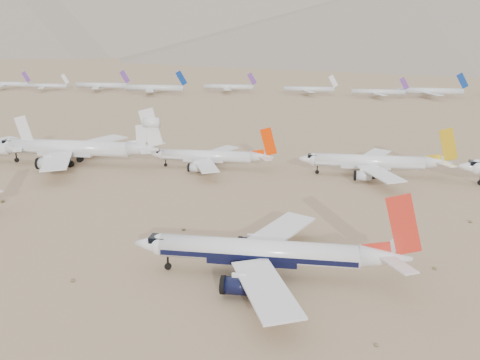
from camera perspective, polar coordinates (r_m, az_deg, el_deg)
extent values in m
plane|color=#856A4D|center=(110.48, 7.54, -8.90)|extent=(7000.00, 7000.00, 0.00)
cylinder|color=white|center=(102.66, 1.95, -7.57)|extent=(38.18, 4.51, 4.51)
cube|color=black|center=(102.88, 1.95, -7.86)|extent=(37.41, 4.58, 1.02)
sphere|color=white|center=(106.52, -8.36, -6.85)|extent=(4.51, 4.51, 4.51)
cube|color=black|center=(106.25, -8.74, -6.20)|extent=(3.16, 2.93, 1.13)
cone|color=white|center=(102.57, 15.28, -7.97)|extent=(9.54, 4.51, 4.51)
cube|color=white|center=(90.64, 2.74, -11.45)|extent=(14.74, 23.23, 0.71)
cube|color=white|center=(98.59, 16.63, -8.71)|extent=(6.06, 7.92, 0.27)
cylinder|color=black|center=(95.71, -0.07, -11.24)|extent=(5.30, 3.25, 3.25)
cube|color=white|center=(115.02, 4.27, -5.41)|extent=(14.74, 23.23, 0.71)
cube|color=white|center=(106.60, 16.07, -6.78)|extent=(6.06, 7.92, 0.27)
cylinder|color=black|center=(112.58, 1.47, -6.96)|extent=(5.30, 3.25, 3.25)
cube|color=red|center=(100.52, 17.05, -4.56)|extent=(7.24, 0.36, 11.92)
cylinder|color=black|center=(108.00, -7.68, -9.11)|extent=(1.35, 0.56, 1.35)
cylinder|color=black|center=(101.41, 2.61, -10.53)|extent=(1.90, 1.13, 1.90)
cylinder|color=black|center=(107.09, 3.01, -9.05)|extent=(1.90, 1.13, 1.90)
sphere|color=white|center=(177.73, 24.01, 1.26)|extent=(4.85, 4.85, 4.85)
cube|color=black|center=(177.24, 23.83, 1.69)|extent=(3.40, 3.15, 1.21)
cylinder|color=black|center=(179.20, 24.21, -0.26)|extent=(1.46, 0.61, 1.46)
cylinder|color=white|center=(177.53, 13.57, 1.95)|extent=(34.86, 4.24, 4.24)
cube|color=silver|center=(177.65, 13.55, 1.78)|extent=(34.17, 4.30, 0.95)
sphere|color=white|center=(176.98, 7.93, 2.20)|extent=(4.24, 4.24, 4.24)
cube|color=black|center=(176.72, 7.74, 2.58)|extent=(2.97, 2.75, 1.06)
cone|color=white|center=(180.48, 20.40, 1.72)|extent=(8.72, 4.24, 4.24)
cube|color=white|center=(166.08, 14.76, 0.66)|extent=(13.46, 21.22, 0.66)
cube|color=white|center=(176.87, 21.19, 1.55)|extent=(5.53, 7.24, 0.25)
cylinder|color=silver|center=(169.68, 13.06, 0.43)|extent=(4.84, 3.05, 3.05)
cube|color=white|center=(189.85, 14.11, 2.56)|extent=(13.46, 21.22, 0.66)
cube|color=white|center=(184.54, 20.71, 2.15)|extent=(5.53, 7.24, 0.25)
cylinder|color=silver|center=(186.37, 12.74, 1.81)|extent=(4.84, 3.05, 3.05)
cube|color=#BF9511|center=(179.72, 21.34, 3.55)|extent=(6.61, 0.34, 10.89)
cylinder|color=black|center=(177.99, 8.22, 0.86)|extent=(1.27, 0.53, 1.27)
cylinder|color=black|center=(175.75, 14.02, 0.44)|extent=(1.78, 1.06, 1.78)
cylinder|color=black|center=(181.47, 13.88, 0.93)|extent=(1.78, 1.06, 1.78)
cylinder|color=white|center=(182.93, -3.61, 2.59)|extent=(30.96, 3.78, 3.78)
cube|color=silver|center=(183.04, -3.61, 2.45)|extent=(30.34, 3.84, 0.85)
sphere|color=white|center=(186.91, -8.25, 2.74)|extent=(3.78, 3.78, 3.78)
cube|color=black|center=(186.85, -8.43, 3.06)|extent=(2.65, 2.46, 0.95)
cone|color=white|center=(179.68, 2.35, 2.47)|extent=(7.74, 3.78, 3.78)
cube|color=white|center=(172.22, -3.63, 1.54)|extent=(11.96, 18.84, 0.58)
cube|color=white|center=(175.95, 2.70, 2.33)|extent=(4.91, 6.43, 0.23)
cylinder|color=silver|center=(176.64, -4.69, 1.31)|extent=(4.30, 2.72, 2.72)
cube|color=white|center=(193.00, -2.21, 3.11)|extent=(11.96, 18.84, 0.58)
cube|color=white|center=(182.88, 2.96, 2.84)|extent=(4.91, 6.43, 0.23)
cylinder|color=silver|center=(191.13, -3.60, 2.44)|extent=(4.30, 2.72, 2.72)
cube|color=#EA3200|center=(178.30, 3.06, 4.12)|extent=(5.87, 0.30, 9.67)
cylinder|color=black|center=(187.51, -7.93, 1.61)|extent=(1.14, 0.47, 1.14)
cylinder|color=black|center=(180.99, -3.38, 1.30)|extent=(1.59, 0.95, 1.59)
cylinder|color=black|center=(186.01, -3.03, 1.70)|extent=(1.59, 0.95, 1.59)
cylinder|color=white|center=(196.82, -17.76, 3.31)|extent=(43.86, 5.25, 5.25)
cube|color=silver|center=(196.95, -17.74, 3.13)|extent=(42.98, 5.33, 1.18)
sphere|color=white|center=(207.60, -23.18, 3.40)|extent=(5.25, 5.25, 5.25)
cube|color=black|center=(207.74, -23.41, 3.79)|extent=(3.68, 3.41, 1.31)
cone|color=white|center=(186.14, -10.28, 3.26)|extent=(10.97, 5.25, 5.25)
cube|color=white|center=(182.15, -18.93, 1.96)|extent=(16.94, 26.69, 0.82)
cube|color=white|center=(180.65, -10.18, 3.10)|extent=(6.96, 9.10, 0.32)
cylinder|color=silver|center=(189.36, -19.78, 1.64)|extent=(6.09, 3.78, 3.78)
cube|color=white|center=(209.15, -15.03, 3.96)|extent=(16.94, 26.69, 0.82)
cube|color=white|center=(189.99, -9.18, 3.76)|extent=(6.96, 9.10, 0.32)
cylinder|color=silver|center=(208.01, -16.96, 3.09)|extent=(6.09, 3.78, 3.78)
cube|color=white|center=(183.70, -9.49, 5.54)|extent=(8.31, 0.42, 13.70)
cylinder|color=white|center=(183.32, -9.43, 6.06)|extent=(5.48, 3.40, 3.40)
cylinder|color=black|center=(207.97, -22.72, 1.99)|extent=(1.58, 0.66, 1.58)
cylinder|color=black|center=(193.88, -17.63, 1.64)|extent=(2.21, 1.31, 2.21)
cylinder|color=black|center=(200.27, -16.71, 2.15)|extent=(2.21, 1.31, 2.21)
cone|color=white|center=(204.93, -22.43, 3.16)|extent=(8.99, 4.42, 4.42)
cube|color=white|center=(200.46, -22.63, 3.04)|extent=(5.71, 7.46, 0.26)
cube|color=white|center=(207.40, -21.44, 3.55)|extent=(5.71, 7.46, 0.26)
cube|color=white|center=(202.50, -22.01, 4.87)|extent=(6.81, 0.35, 11.23)
cylinder|color=silver|center=(471.50, -23.57, 9.36)|extent=(35.82, 3.54, 3.54)
cube|color=#603389|center=(462.19, -21.86, 10.18)|extent=(7.13, 0.35, 8.98)
cube|color=silver|center=(463.78, -24.18, 9.14)|extent=(9.44, 16.49, 0.35)
cube|color=silver|center=(479.36, -22.97, 9.44)|extent=(9.44, 16.49, 0.35)
cylinder|color=silver|center=(448.05, -19.86, 9.44)|extent=(32.26, 3.19, 3.19)
cube|color=white|center=(440.48, -18.17, 10.20)|extent=(6.42, 0.32, 8.09)
cube|color=silver|center=(440.84, -20.37, 9.24)|extent=(8.50, 14.85, 0.32)
cube|color=silver|center=(455.40, -19.35, 9.51)|extent=(8.50, 14.85, 0.32)
cylinder|color=silver|center=(434.26, -14.55, 9.75)|extent=(41.09, 4.06, 4.06)
cube|color=#603389|center=(426.31, -12.19, 10.72)|extent=(8.18, 0.41, 10.31)
cube|color=silver|center=(424.64, -15.12, 9.50)|extent=(10.83, 18.91, 0.41)
cube|color=silver|center=(444.04, -14.00, 9.83)|extent=(10.83, 18.91, 0.41)
cylinder|color=silver|center=(405.68, -9.12, 9.69)|extent=(44.25, 4.37, 4.37)
cube|color=navy|center=(399.00, -6.28, 10.76)|extent=(8.81, 0.44, 11.10)
cube|color=silver|center=(394.95, -9.64, 9.41)|extent=(11.66, 20.37, 0.44)
cube|color=silver|center=(416.59, -8.63, 9.77)|extent=(11.66, 20.37, 0.44)
cylinder|color=silver|center=(410.85, -1.20, 9.90)|extent=(37.56, 3.71, 3.71)
cube|color=#603389|center=(407.46, 1.28, 10.74)|extent=(7.48, 0.37, 9.42)
cube|color=silver|center=(401.40, -1.46, 9.69)|extent=(9.89, 17.29, 0.37)
cube|color=silver|center=(420.42, -0.96, 9.96)|extent=(9.89, 17.29, 0.37)
cylinder|color=silver|center=(398.33, 7.37, 9.59)|extent=(36.50, 3.61, 3.61)
cube|color=white|center=(397.56, 9.92, 10.36)|extent=(7.27, 0.36, 9.16)
cube|color=silver|center=(389.00, 7.32, 9.37)|extent=(9.62, 16.80, 0.36)
cube|color=silver|center=(407.78, 7.42, 9.65)|extent=(9.62, 16.80, 0.36)
cylinder|color=silver|center=(389.49, 14.53, 9.09)|extent=(36.32, 3.59, 3.59)
cube|color=#603389|center=(390.82, 17.12, 9.81)|extent=(7.23, 0.36, 9.11)
cube|color=silver|center=(380.24, 14.65, 8.85)|extent=(9.57, 16.72, 0.36)
cube|color=silver|center=(398.86, 14.41, 9.16)|extent=(9.57, 16.72, 0.36)
cylinder|color=silver|center=(401.46, 19.57, 8.93)|extent=(44.76, 4.42, 4.42)
cube|color=navy|center=(405.03, 22.64, 9.75)|extent=(8.91, 0.44, 11.23)
cube|color=silver|center=(390.19, 19.85, 8.64)|extent=(11.79, 20.61, 0.44)
cube|color=silver|center=(412.87, 19.29, 9.03)|extent=(11.79, 20.61, 0.44)
cone|color=slate|center=(1594.67, 17.15, 17.71)|extent=(1824.00, 1824.00, 240.00)
cone|color=slate|center=(1390.61, -21.87, 14.69)|extent=(855.00, 855.00, 95.00)
cone|color=slate|center=(1209.92, 16.91, 16.21)|extent=(1260.00, 1260.00, 140.00)
ellipsoid|color=brown|center=(161.07, -23.99, -2.07)|extent=(1.12, 1.12, 0.62)
ellipsoid|color=brown|center=(107.28, -17.41, -10.16)|extent=(0.84, 0.84, 0.46)
ellipsoid|color=brown|center=(127.73, -6.04, -5.23)|extent=(0.98, 0.98, 0.54)
ellipsoid|color=brown|center=(86.38, 14.32, -16.65)|extent=(0.70, 0.70, 0.39)
ellipsoid|color=brown|center=(114.10, 20.06, -8.81)|extent=(0.84, 0.84, 0.46)
ellipsoid|color=brown|center=(143.76, 23.36, -4.07)|extent=(0.98, 0.98, 0.54)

